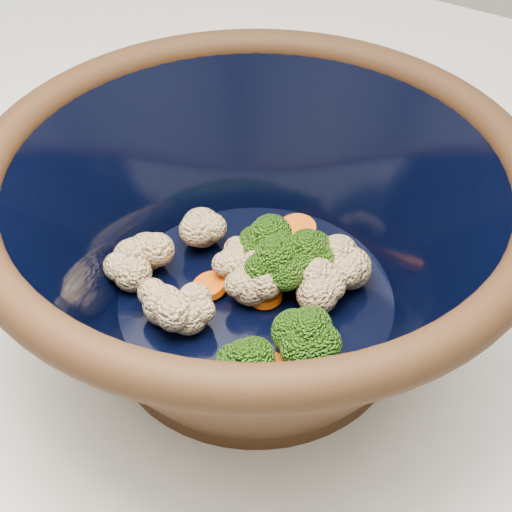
% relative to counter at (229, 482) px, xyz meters
% --- Properties ---
extents(counter, '(1.20, 1.20, 0.90)m').
position_rel_counter_xyz_m(counter, '(0.00, 0.00, 0.00)').
color(counter, white).
rests_on(counter, ground).
extents(mixing_bowl, '(0.43, 0.43, 0.17)m').
position_rel_counter_xyz_m(mixing_bowl, '(0.09, -0.07, 0.54)').
color(mixing_bowl, black).
rests_on(mixing_bowl, counter).
extents(vegetable_pile, '(0.20, 0.19, 0.06)m').
position_rel_counter_xyz_m(vegetable_pile, '(0.10, -0.08, 0.51)').
color(vegetable_pile, '#608442').
rests_on(vegetable_pile, mixing_bowl).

